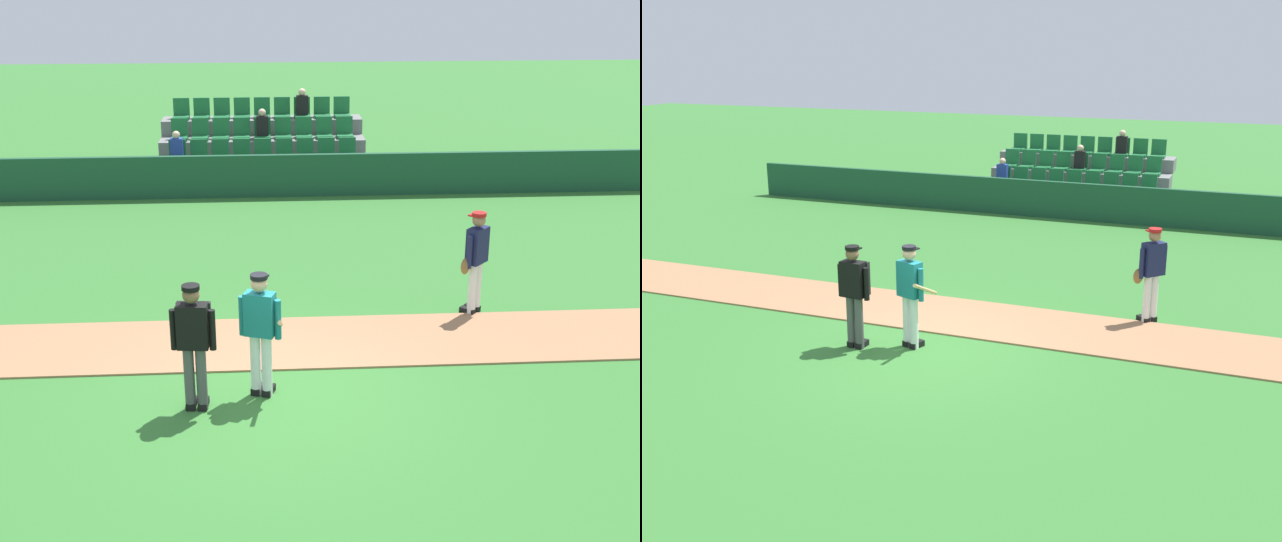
% 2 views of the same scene
% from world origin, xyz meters
% --- Properties ---
extents(ground_plane, '(80.00, 80.00, 0.00)m').
position_xyz_m(ground_plane, '(0.00, 0.00, 0.00)').
color(ground_plane, '#33702D').
extents(infield_dirt_path, '(28.00, 1.89, 0.03)m').
position_xyz_m(infield_dirt_path, '(0.00, 1.63, 0.01)').
color(infield_dirt_path, '#9E704C').
rests_on(infield_dirt_path, ground).
extents(dugout_fence, '(20.00, 0.16, 1.06)m').
position_xyz_m(dugout_fence, '(0.00, 10.37, 0.53)').
color(dugout_fence, '#19472D').
rests_on(dugout_fence, ground).
extents(stadium_bleachers, '(5.55, 2.95, 2.30)m').
position_xyz_m(stadium_bleachers, '(-0.00, 12.25, 0.61)').
color(stadium_bleachers, slate).
rests_on(stadium_bleachers, ground).
extents(batter_teal_jersey, '(0.59, 0.80, 1.76)m').
position_xyz_m(batter_teal_jersey, '(-0.07, -0.01, 0.97)').
color(batter_teal_jersey, white).
rests_on(batter_teal_jersey, ground).
extents(umpire_home_plate, '(0.59, 0.33, 1.76)m').
position_xyz_m(umpire_home_plate, '(-0.93, -0.33, 1.00)').
color(umpire_home_plate, '#4C4C4C').
rests_on(umpire_home_plate, ground).
extents(runner_navy_jersey, '(0.55, 0.51, 1.76)m').
position_xyz_m(runner_navy_jersey, '(3.47, 2.63, 0.96)').
color(runner_navy_jersey, white).
rests_on(runner_navy_jersey, ground).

